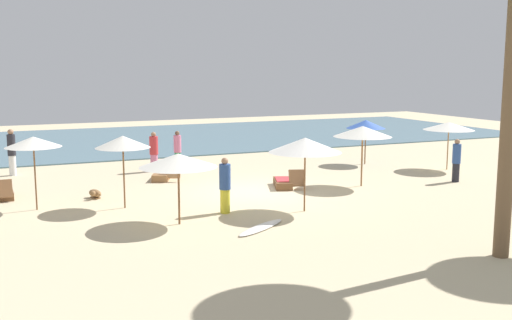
{
  "coord_description": "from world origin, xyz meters",
  "views": [
    {
      "loc": [
        -8.69,
        -19.77,
        4.48
      ],
      "look_at": [
        0.16,
        0.2,
        1.1
      ],
      "focal_mm": 42.54,
      "sensor_mm": 36.0,
      "label": 1
    }
  ],
  "objects_px": {
    "surfboard": "(261,227)",
    "lounger_0": "(284,183)",
    "lounger_1": "(3,193)",
    "person_0": "(12,152)",
    "umbrella_0": "(363,131)",
    "umbrella_6": "(123,142)",
    "dog": "(95,194)",
    "person_3": "(456,160)",
    "umbrella_4": "(33,142)",
    "person_2": "(225,185)",
    "lounger_2": "(163,175)",
    "umbrella_2": "(449,126)",
    "umbrella_1": "(366,124)",
    "umbrella_3": "(305,145)",
    "umbrella_5": "(178,160)",
    "person_1": "(154,152)",
    "person_5": "(178,150)"
  },
  "relations": [
    {
      "from": "umbrella_5",
      "to": "person_2",
      "type": "height_order",
      "value": "umbrella_5"
    },
    {
      "from": "person_3",
      "to": "surfboard",
      "type": "distance_m",
      "value": 10.4
    },
    {
      "from": "umbrella_1",
      "to": "person_1",
      "type": "bearing_deg",
      "value": 168.04
    },
    {
      "from": "lounger_0",
      "to": "person_0",
      "type": "height_order",
      "value": "person_0"
    },
    {
      "from": "umbrella_1",
      "to": "person_3",
      "type": "relative_size",
      "value": 1.21
    },
    {
      "from": "umbrella_3",
      "to": "person_1",
      "type": "distance_m",
      "value": 9.44
    },
    {
      "from": "umbrella_6",
      "to": "umbrella_1",
      "type": "bearing_deg",
      "value": 19.74
    },
    {
      "from": "umbrella_4",
      "to": "dog",
      "type": "distance_m",
      "value": 2.95
    },
    {
      "from": "umbrella_0",
      "to": "person_2",
      "type": "relative_size",
      "value": 1.32
    },
    {
      "from": "lounger_0",
      "to": "surfboard",
      "type": "distance_m",
      "value": 5.92
    },
    {
      "from": "umbrella_1",
      "to": "dog",
      "type": "xyz_separation_m",
      "value": [
        -12.67,
        -2.5,
        -1.68
      ]
    },
    {
      "from": "umbrella_1",
      "to": "lounger_1",
      "type": "height_order",
      "value": "umbrella_1"
    },
    {
      "from": "umbrella_1",
      "to": "umbrella_6",
      "type": "distance_m",
      "value": 12.78
    },
    {
      "from": "surfboard",
      "to": "person_3",
      "type": "bearing_deg",
      "value": 18.23
    },
    {
      "from": "lounger_2",
      "to": "dog",
      "type": "bearing_deg",
      "value": -141.14
    },
    {
      "from": "person_0",
      "to": "dog",
      "type": "height_order",
      "value": "person_0"
    },
    {
      "from": "lounger_0",
      "to": "umbrella_1",
      "type": "bearing_deg",
      "value": 29.98
    },
    {
      "from": "umbrella_1",
      "to": "lounger_0",
      "type": "height_order",
      "value": "umbrella_1"
    },
    {
      "from": "lounger_0",
      "to": "person_0",
      "type": "bearing_deg",
      "value": 143.45
    },
    {
      "from": "umbrella_3",
      "to": "person_3",
      "type": "height_order",
      "value": "umbrella_3"
    },
    {
      "from": "umbrella_5",
      "to": "person_0",
      "type": "height_order",
      "value": "umbrella_5"
    },
    {
      "from": "lounger_1",
      "to": "person_0",
      "type": "distance_m",
      "value": 4.67
    },
    {
      "from": "umbrella_6",
      "to": "dog",
      "type": "xyz_separation_m",
      "value": [
        -0.65,
        1.82,
        -1.96
      ]
    },
    {
      "from": "lounger_2",
      "to": "umbrella_0",
      "type": "bearing_deg",
      "value": -33.65
    },
    {
      "from": "dog",
      "to": "surfboard",
      "type": "bearing_deg",
      "value": -58.53
    },
    {
      "from": "umbrella_3",
      "to": "person_3",
      "type": "relative_size",
      "value": 1.37
    },
    {
      "from": "surfboard",
      "to": "umbrella_5",
      "type": "bearing_deg",
      "value": 144.31
    },
    {
      "from": "umbrella_0",
      "to": "person_1",
      "type": "height_order",
      "value": "umbrella_0"
    },
    {
      "from": "umbrella_6",
      "to": "lounger_1",
      "type": "xyz_separation_m",
      "value": [
        -3.51,
        3.15,
        -1.95
      ]
    },
    {
      "from": "umbrella_0",
      "to": "umbrella_6",
      "type": "relative_size",
      "value": 0.98
    },
    {
      "from": "surfboard",
      "to": "lounger_0",
      "type": "bearing_deg",
      "value": 57.31
    },
    {
      "from": "person_1",
      "to": "person_2",
      "type": "height_order",
      "value": "person_2"
    },
    {
      "from": "umbrella_2",
      "to": "umbrella_3",
      "type": "relative_size",
      "value": 0.94
    },
    {
      "from": "lounger_1",
      "to": "person_3",
      "type": "relative_size",
      "value": 0.98
    },
    {
      "from": "surfboard",
      "to": "lounger_1",
      "type": "bearing_deg",
      "value": 131.86
    },
    {
      "from": "umbrella_1",
      "to": "umbrella_5",
      "type": "relative_size",
      "value": 0.92
    },
    {
      "from": "umbrella_2",
      "to": "umbrella_1",
      "type": "bearing_deg",
      "value": 131.87
    },
    {
      "from": "lounger_1",
      "to": "lounger_2",
      "type": "xyz_separation_m",
      "value": [
        5.95,
        1.15,
        -0.01
      ]
    },
    {
      "from": "umbrella_4",
      "to": "person_0",
      "type": "distance_m",
      "value": 6.98
    },
    {
      "from": "umbrella_1",
      "to": "lounger_1",
      "type": "xyz_separation_m",
      "value": [
        -15.53,
        -1.16,
        -1.67
      ]
    },
    {
      "from": "umbrella_4",
      "to": "dog",
      "type": "relative_size",
      "value": 3.36
    },
    {
      "from": "umbrella_3",
      "to": "surfboard",
      "type": "xyz_separation_m",
      "value": [
        -2.09,
        -1.34,
        -2.05
      ]
    },
    {
      "from": "umbrella_0",
      "to": "lounger_0",
      "type": "height_order",
      "value": "umbrella_0"
    },
    {
      "from": "lounger_1",
      "to": "person_5",
      "type": "height_order",
      "value": "person_5"
    },
    {
      "from": "dog",
      "to": "surfboard",
      "type": "height_order",
      "value": "dog"
    },
    {
      "from": "person_3",
      "to": "surfboard",
      "type": "xyz_separation_m",
      "value": [
        -9.84,
        -3.24,
        -0.82
      ]
    },
    {
      "from": "lounger_0",
      "to": "person_2",
      "type": "relative_size",
      "value": 1.01
    },
    {
      "from": "dog",
      "to": "umbrella_2",
      "type": "bearing_deg",
      "value": -0.88
    },
    {
      "from": "person_3",
      "to": "surfboard",
      "type": "relative_size",
      "value": 0.84
    },
    {
      "from": "umbrella_3",
      "to": "umbrella_4",
      "type": "height_order",
      "value": "umbrella_4"
    }
  ]
}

